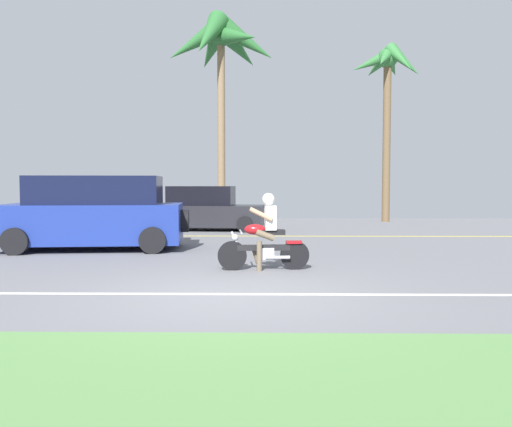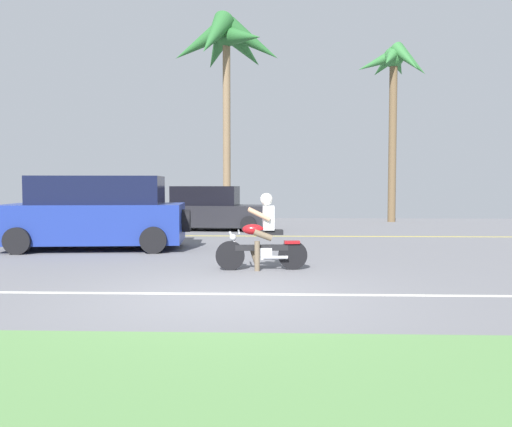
{
  "view_description": "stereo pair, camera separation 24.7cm",
  "coord_description": "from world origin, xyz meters",
  "px_view_note": "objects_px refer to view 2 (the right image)",
  "views": [
    {
      "loc": [
        0.49,
        -7.8,
        1.65
      ],
      "look_at": [
        0.29,
        4.25,
        0.98
      ],
      "focal_mm": 37.34,
      "sensor_mm": 36.0,
      "label": 1
    },
    {
      "loc": [
        0.73,
        -7.79,
        1.65
      ],
      "look_at": [
        0.29,
        4.25,
        0.98
      ],
      "focal_mm": 37.34,
      "sensor_mm": 36.0,
      "label": 2
    }
  ],
  "objects_px": {
    "motorcyclist": "(262,237)",
    "palm_tree_0": "(394,74)",
    "suv_nearby": "(97,214)",
    "palm_tree_1": "(228,48)",
    "motorcyclist_distant": "(48,218)",
    "parked_car_0": "(93,207)",
    "parked_car_1": "(210,210)"
  },
  "relations": [
    {
      "from": "palm_tree_1",
      "to": "suv_nearby",
      "type": "bearing_deg",
      "value": -103.4
    },
    {
      "from": "palm_tree_0",
      "to": "palm_tree_1",
      "type": "xyz_separation_m",
      "value": [
        -7.18,
        0.11,
        1.22
      ]
    },
    {
      "from": "motorcyclist",
      "to": "palm_tree_1",
      "type": "xyz_separation_m",
      "value": [
        -1.83,
        13.41,
        6.99
      ]
    },
    {
      "from": "motorcyclist",
      "to": "parked_car_1",
      "type": "xyz_separation_m",
      "value": [
        -2.1,
        8.84,
        0.11
      ]
    },
    {
      "from": "motorcyclist",
      "to": "palm_tree_0",
      "type": "height_order",
      "value": "palm_tree_0"
    },
    {
      "from": "motorcyclist",
      "to": "palm_tree_0",
      "type": "bearing_deg",
      "value": 68.09
    },
    {
      "from": "motorcyclist_distant",
      "to": "palm_tree_1",
      "type": "bearing_deg",
      "value": 52.77
    },
    {
      "from": "suv_nearby",
      "to": "palm_tree_0",
      "type": "height_order",
      "value": "palm_tree_0"
    },
    {
      "from": "parked_car_1",
      "to": "palm_tree_0",
      "type": "xyz_separation_m",
      "value": [
        7.44,
        4.46,
        5.66
      ]
    },
    {
      "from": "parked_car_0",
      "to": "palm_tree_0",
      "type": "bearing_deg",
      "value": 13.79
    },
    {
      "from": "parked_car_1",
      "to": "parked_car_0",
      "type": "bearing_deg",
      "value": 163.06
    },
    {
      "from": "parked_car_1",
      "to": "palm_tree_1",
      "type": "height_order",
      "value": "palm_tree_1"
    },
    {
      "from": "motorcyclist",
      "to": "parked_car_0",
      "type": "height_order",
      "value": "parked_car_0"
    },
    {
      "from": "suv_nearby",
      "to": "palm_tree_1",
      "type": "height_order",
      "value": "palm_tree_1"
    },
    {
      "from": "parked_car_0",
      "to": "palm_tree_1",
      "type": "relative_size",
      "value": 0.43
    },
    {
      "from": "suv_nearby",
      "to": "motorcyclist_distant",
      "type": "distance_m",
      "value": 4.41
    },
    {
      "from": "palm_tree_0",
      "to": "motorcyclist_distant",
      "type": "relative_size",
      "value": 5.55
    },
    {
      "from": "parked_car_0",
      "to": "palm_tree_1",
      "type": "height_order",
      "value": "palm_tree_1"
    },
    {
      "from": "suv_nearby",
      "to": "parked_car_0",
      "type": "relative_size",
      "value": 1.2
    },
    {
      "from": "parked_car_1",
      "to": "palm_tree_0",
      "type": "bearing_deg",
      "value": 30.9
    },
    {
      "from": "palm_tree_0",
      "to": "parked_car_1",
      "type": "bearing_deg",
      "value": -149.1
    },
    {
      "from": "motorcyclist_distant",
      "to": "parked_car_0",
      "type": "bearing_deg",
      "value": 87.5
    },
    {
      "from": "parked_car_1",
      "to": "motorcyclist_distant",
      "type": "distance_m",
      "value": 5.44
    },
    {
      "from": "suv_nearby",
      "to": "parked_car_0",
      "type": "height_order",
      "value": "suv_nearby"
    },
    {
      "from": "suv_nearby",
      "to": "parked_car_1",
      "type": "bearing_deg",
      "value": 69.05
    },
    {
      "from": "palm_tree_0",
      "to": "palm_tree_1",
      "type": "bearing_deg",
      "value": 179.1
    },
    {
      "from": "palm_tree_0",
      "to": "parked_car_0",
      "type": "bearing_deg",
      "value": -166.21
    },
    {
      "from": "parked_car_1",
      "to": "palm_tree_1",
      "type": "xyz_separation_m",
      "value": [
        0.26,
        4.57,
        6.88
      ]
    },
    {
      "from": "suv_nearby",
      "to": "parked_car_1",
      "type": "distance_m",
      "value": 6.11
    },
    {
      "from": "parked_car_0",
      "to": "palm_tree_1",
      "type": "bearing_deg",
      "value": 31.7
    },
    {
      "from": "parked_car_0",
      "to": "palm_tree_1",
      "type": "distance_m",
      "value": 9.06
    },
    {
      "from": "parked_car_0",
      "to": "palm_tree_0",
      "type": "xyz_separation_m",
      "value": [
        12.22,
        3.0,
        5.64
      ]
    }
  ]
}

